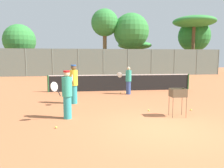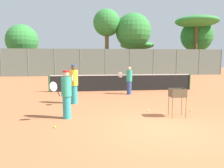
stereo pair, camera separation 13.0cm
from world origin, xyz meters
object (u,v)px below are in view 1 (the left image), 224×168
at_px(player_white_outfit, 67,94).
at_px(parked_car, 46,70).
at_px(player_red_cap, 128,80).
at_px(player_yellow_shirt, 74,84).
at_px(tennis_net, 121,82).
at_px(ball_cart, 178,95).

height_order(player_white_outfit, parked_car, player_white_outfit).
relative_size(player_red_cap, player_yellow_shirt, 0.89).
distance_m(player_white_outfit, player_red_cap, 5.86).
bearing_deg(player_red_cap, parked_car, -53.86).
height_order(tennis_net, player_red_cap, player_red_cap).
height_order(player_white_outfit, player_yellow_shirt, player_yellow_shirt).
bearing_deg(player_yellow_shirt, ball_cart, 57.01).
height_order(player_white_outfit, player_red_cap, player_white_outfit).
relative_size(player_white_outfit, ball_cart, 1.64).
xyz_separation_m(player_white_outfit, parked_car, (-4.19, 21.22, -0.23)).
xyz_separation_m(ball_cart, parked_car, (-8.18, 21.48, -0.14)).
distance_m(player_yellow_shirt, parked_car, 19.14).
height_order(ball_cart, parked_car, parked_car).
distance_m(player_white_outfit, ball_cart, 4.00).
relative_size(player_red_cap, ball_cart, 1.56).
bearing_deg(tennis_net, player_white_outfit, -115.74).
height_order(player_red_cap, ball_cart, player_red_cap).
relative_size(ball_cart, parked_car, 0.25).
xyz_separation_m(tennis_net, player_yellow_shirt, (-2.92, -3.76, 0.40)).
height_order(tennis_net, ball_cart, tennis_net).
bearing_deg(ball_cart, tennis_net, 98.10).
bearing_deg(ball_cart, parked_car, 110.84).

